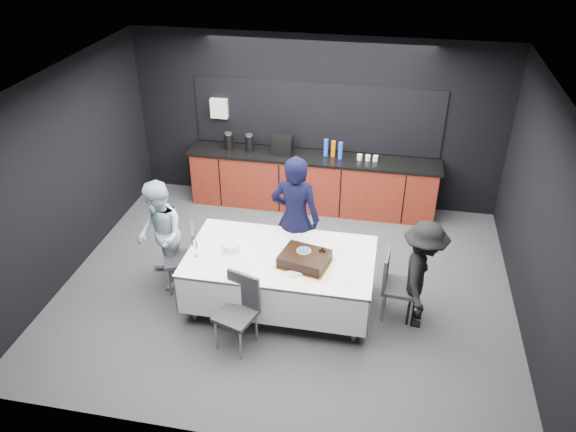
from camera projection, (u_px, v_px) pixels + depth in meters
The scene contains 18 objects.
ground at pixel (287, 285), 7.68m from camera, with size 6.00×6.00×0.00m, color #434348.
room_shell at pixel (286, 163), 6.72m from camera, with size 6.04×5.04×2.82m.
kitchenette at pixel (311, 177), 9.27m from camera, with size 4.10×0.64×2.05m.
party_table at pixel (280, 264), 7.01m from camera, with size 2.32×1.32×0.78m.
cake_assembly at pixel (305, 259), 6.75m from camera, with size 0.69×0.61×0.18m.
plate_stack at pixel (231, 247), 7.00m from camera, with size 0.21×0.21×0.10m, color white.
loose_plate_near at pixel (245, 267), 6.72m from camera, with size 0.22×0.22×0.01m, color white.
loose_plate_right_a at pixel (339, 251), 7.02m from camera, with size 0.21×0.21×0.01m, color white.
loose_plate_right_b at pixel (346, 281), 6.50m from camera, with size 0.19×0.19×0.01m, color white.
loose_plate_far at pixel (294, 236), 7.31m from camera, with size 0.22×0.22×0.01m, color white.
fork_pile at pixel (295, 274), 6.60m from camera, with size 0.17×0.10×0.03m, color white.
champagne_flute at pixel (195, 245), 6.84m from camera, with size 0.06×0.06×0.22m.
chair_left at pixel (186, 253), 7.41m from camera, with size 0.55×0.55×0.92m.
chair_right at pixel (394, 281), 6.90m from camera, with size 0.45×0.45×0.92m.
chair_near at pixel (239, 306), 6.49m from camera, with size 0.53×0.53×0.92m.
person_center at pixel (295, 219), 7.43m from camera, with size 0.66×0.44×1.82m, color black.
person_left at pixel (160, 235), 7.36m from camera, with size 0.74×0.58×1.52m, color #A6C1D1.
person_right at pixel (422, 275), 6.70m from camera, with size 0.92×0.53×1.43m, color black.
Camera 1 is at (1.18, -5.97, 4.78)m, focal length 35.00 mm.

